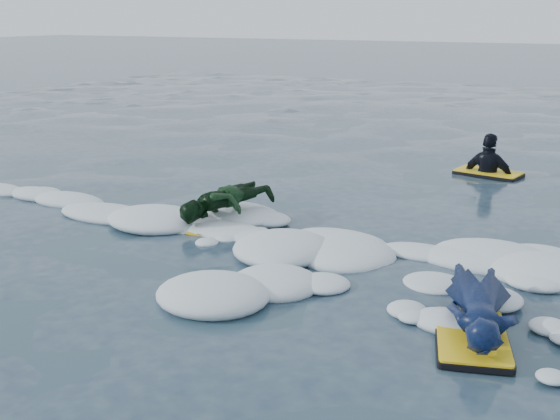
% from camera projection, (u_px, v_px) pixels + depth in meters
% --- Properties ---
extents(ground, '(120.00, 120.00, 0.00)m').
position_uv_depth(ground, '(177.00, 274.00, 7.09)').
color(ground, '#172739').
rests_on(ground, ground).
extents(foam_band, '(12.00, 3.10, 0.30)m').
position_uv_depth(foam_band, '(230.00, 245.00, 7.97)').
color(foam_band, white).
rests_on(foam_band, ground).
extents(prone_woman_unit, '(0.94, 1.64, 0.40)m').
position_uv_depth(prone_woman_unit, '(479.00, 309.00, 5.73)').
color(prone_woman_unit, black).
rests_on(prone_woman_unit, ground).
extents(prone_child_unit, '(1.01, 1.43, 0.51)m').
position_uv_depth(prone_child_unit, '(226.00, 206.00, 8.57)').
color(prone_child_unit, black).
rests_on(prone_child_unit, ground).
extents(waiting_rider_unit, '(1.11, 0.74, 1.54)m').
position_uv_depth(waiting_rider_unit, '(488.00, 180.00, 11.37)').
color(waiting_rider_unit, black).
rests_on(waiting_rider_unit, ground).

